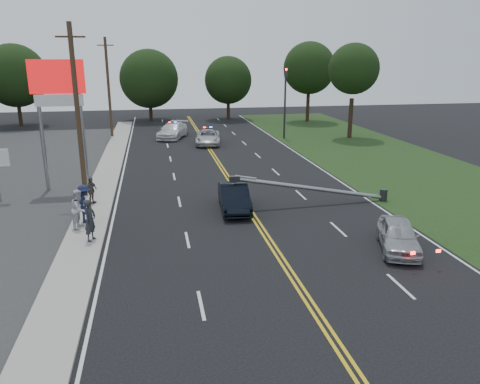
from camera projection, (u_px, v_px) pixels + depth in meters
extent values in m
plane|color=black|center=(289.00, 271.00, 18.52)|extent=(120.00, 120.00, 0.00)
cube|color=#A19B91|center=(96.00, 205.00, 26.44)|extent=(1.80, 70.00, 0.12)
cube|color=#183213|center=(445.00, 187.00, 30.34)|extent=(12.00, 80.00, 0.01)
cube|color=gold|center=(241.00, 198.00, 27.95)|extent=(0.36, 80.00, 0.00)
cylinder|color=gray|center=(42.00, 135.00, 28.67)|extent=(0.24, 0.24, 7.00)
cylinder|color=gray|center=(83.00, 134.00, 29.09)|extent=(0.24, 0.24, 7.00)
cube|color=red|center=(57.00, 77.00, 27.90)|extent=(3.20, 0.35, 2.00)
cube|color=white|center=(59.00, 100.00, 28.29)|extent=(2.80, 0.30, 0.70)
cylinder|color=#2D2D30|center=(285.00, 104.00, 47.31)|extent=(0.20, 0.20, 7.00)
cube|color=#2D2D30|center=(286.00, 72.00, 46.44)|extent=(0.28, 0.28, 0.90)
sphere|color=#FF0C07|center=(286.00, 69.00, 46.20)|extent=(0.22, 0.22, 0.22)
cylinder|color=#2D2D30|center=(383.00, 195.00, 27.40)|extent=(0.44, 0.44, 0.70)
cylinder|color=gray|center=(312.00, 188.00, 26.44)|extent=(8.90, 0.24, 1.80)
cube|color=#2D2D30|center=(235.00, 179.00, 25.43)|extent=(0.55, 0.32, 0.30)
cylinder|color=#382619|center=(78.00, 114.00, 26.80)|extent=(0.28, 0.28, 10.00)
cube|color=#382619|center=(70.00, 37.00, 25.63)|extent=(1.60, 0.10, 0.10)
cylinder|color=#382619|center=(109.00, 88.00, 47.56)|extent=(0.28, 0.28, 10.00)
cube|color=#382619|center=(105.00, 45.00, 46.38)|extent=(1.60, 0.10, 0.10)
cylinder|color=black|center=(20.00, 111.00, 56.47)|extent=(0.44, 0.44, 3.44)
sphere|color=black|center=(15.00, 76.00, 55.29)|extent=(7.39, 7.39, 7.39)
cylinder|color=black|center=(151.00, 108.00, 61.38)|extent=(0.44, 0.44, 3.10)
sphere|color=black|center=(149.00, 79.00, 60.32)|extent=(7.49, 7.49, 7.49)
cylinder|color=black|center=(228.00, 108.00, 62.50)|extent=(0.44, 0.44, 2.96)
sphere|color=black|center=(228.00, 80.00, 61.48)|extent=(6.19, 6.19, 6.19)
cylinder|color=black|center=(308.00, 106.00, 60.19)|extent=(0.44, 0.44, 3.89)
sphere|color=black|center=(309.00, 68.00, 58.85)|extent=(6.51, 6.51, 6.51)
cylinder|color=black|center=(350.00, 118.00, 48.07)|extent=(0.44, 0.44, 4.03)
sphere|color=black|center=(354.00, 69.00, 46.69)|extent=(5.06, 5.06, 5.06)
imported|color=black|center=(234.00, 197.00, 25.66)|extent=(1.79, 4.42, 1.43)
imported|color=#A9ACB1|center=(399.00, 235.00, 20.39)|extent=(2.81, 4.21, 1.33)
imported|color=silver|center=(208.00, 137.00, 44.79)|extent=(2.89, 5.15, 1.36)
imported|color=silver|center=(173.00, 130.00, 48.20)|extent=(3.88, 5.83, 1.57)
imported|color=#282930|center=(90.00, 220.00, 21.03)|extent=(0.70, 0.83, 1.93)
imported|color=silver|center=(79.00, 209.00, 22.62)|extent=(0.99, 1.11, 1.91)
imported|color=#171E3B|center=(84.00, 204.00, 23.33)|extent=(0.83, 1.32, 1.95)
imported|color=#504540|center=(91.00, 190.00, 26.39)|extent=(0.81, 0.96, 1.53)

